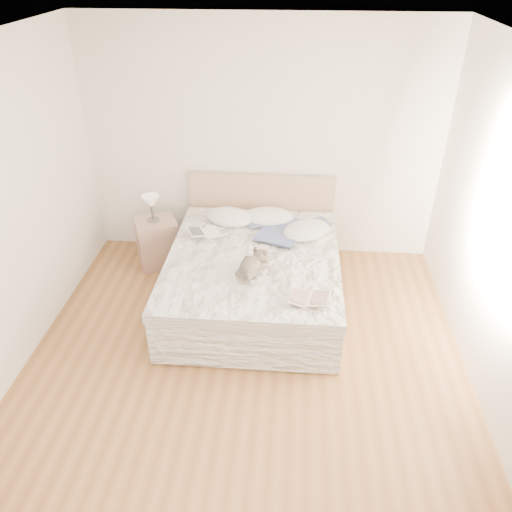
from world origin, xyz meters
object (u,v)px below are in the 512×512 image
at_px(nightstand, 158,242).
at_px(photo_book, 204,233).
at_px(table_lamp, 151,203).
at_px(bed, 254,274).
at_px(teddy_bear, 250,271).
at_px(childrens_book, 310,298).

bearing_deg(nightstand, photo_book, -29.09).
distance_m(table_lamp, photo_book, 0.76).
xyz_separation_m(bed, teddy_bear, (0.00, -0.46, 0.34)).
bearing_deg(nightstand, teddy_bear, -41.97).
height_order(bed, teddy_bear, bed).
xyz_separation_m(nightstand, childrens_book, (1.75, -1.42, 0.35)).
bearing_deg(photo_book, teddy_bear, -79.20).
height_order(bed, childrens_book, bed).
distance_m(bed, table_lamp, 1.44).
bearing_deg(teddy_bear, photo_book, 152.70).
bearing_deg(bed, childrens_book, -55.59).
relative_size(bed, table_lamp, 6.91).
relative_size(bed, photo_book, 6.37).
bearing_deg(bed, photo_book, 155.21).
relative_size(nightstand, teddy_bear, 1.63).
distance_m(table_lamp, childrens_book, 2.28).
bearing_deg(childrens_book, teddy_bear, 158.10).
xyz_separation_m(nightstand, teddy_bear, (1.19, -1.07, 0.37)).
bearing_deg(nightstand, childrens_book, -39.12).
height_order(childrens_book, teddy_bear, teddy_bear).
bearing_deg(teddy_bear, childrens_book, -7.31).
bearing_deg(bed, teddy_bear, -89.64).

